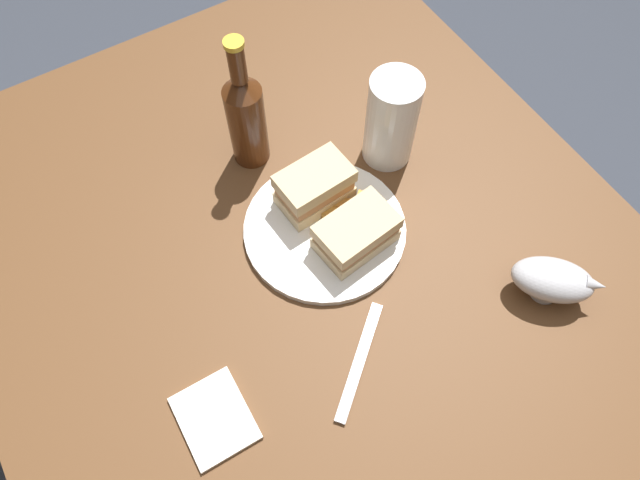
{
  "coord_description": "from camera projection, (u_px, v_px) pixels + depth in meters",
  "views": [
    {
      "loc": [
        0.34,
        -0.2,
        1.54
      ],
      "look_at": [
        -0.02,
        0.02,
        0.76
      ],
      "focal_mm": 32.91,
      "sensor_mm": 36.0,
      "label": 1
    }
  ],
  "objects": [
    {
      "name": "potato_wedge_right_edge",
      "position": [
        360.0,
        207.0,
        0.93
      ],
      "size": [
        0.05,
        0.05,
        0.02
      ],
      "primitive_type": "cube",
      "rotation": [
        0.0,
        0.0,
        5.44
      ],
      "color": "gold",
      "rests_on": "plate"
    },
    {
      "name": "cider_bottle",
      "position": [
        246.0,
        117.0,
        0.92
      ],
      "size": [
        0.06,
        0.06,
        0.25
      ],
      "color": "#47230F",
      "rests_on": "dining_table"
    },
    {
      "name": "pint_glass",
      "position": [
        391.0,
        125.0,
        0.94
      ],
      "size": [
        0.08,
        0.08,
        0.17
      ],
      "color": "white",
      "rests_on": "dining_table"
    },
    {
      "name": "potato_wedge_front",
      "position": [
        333.0,
        210.0,
        0.93
      ],
      "size": [
        0.04,
        0.05,
        0.02
      ],
      "primitive_type": "cube",
      "rotation": [
        0.0,
        0.0,
        1.22
      ],
      "color": "#B77F33",
      "rests_on": "plate"
    },
    {
      "name": "potato_wedge_left_edge",
      "position": [
        360.0,
        226.0,
        0.91
      ],
      "size": [
        0.03,
        0.05,
        0.02
      ],
      "primitive_type": "cube",
      "rotation": [
        0.0,
        0.0,
        1.69
      ],
      "color": "gold",
      "rests_on": "plate"
    },
    {
      "name": "potato_wedge_middle",
      "position": [
        339.0,
        205.0,
        0.93
      ],
      "size": [
        0.05,
        0.05,
        0.02
      ],
      "primitive_type": "cube",
      "rotation": [
        0.0,
        0.0,
        4.05
      ],
      "color": "#AD702D",
      "rests_on": "plate"
    },
    {
      "name": "potato_wedge_back",
      "position": [
        349.0,
        214.0,
        0.92
      ],
      "size": [
        0.04,
        0.04,
        0.02
      ],
      "primitive_type": "cube",
      "rotation": [
        0.0,
        0.0,
        2.38
      ],
      "color": "#B77F33",
      "rests_on": "plate"
    },
    {
      "name": "plate",
      "position": [
        325.0,
        229.0,
        0.92
      ],
      "size": [
        0.26,
        0.26,
        0.01
      ],
      "primitive_type": "cylinder",
      "color": "white",
      "rests_on": "dining_table"
    },
    {
      "name": "ground_plane",
      "position": [
        317.0,
        388.0,
        1.54
      ],
      "size": [
        6.0,
        6.0,
        0.0
      ],
      "primitive_type": "plane",
      "color": "#333842"
    },
    {
      "name": "dining_table",
      "position": [
        316.0,
        344.0,
        1.22
      ],
      "size": [
        1.21,
        0.99,
        0.73
      ],
      "primitive_type": "cube",
      "color": "brown",
      "rests_on": "ground"
    },
    {
      "name": "napkin",
      "position": [
        215.0,
        418.0,
        0.79
      ],
      "size": [
        0.11,
        0.09,
        0.01
      ],
      "primitive_type": "cube",
      "rotation": [
        0.0,
        0.0,
        -0.02
      ],
      "color": "silver",
      "rests_on": "dining_table"
    },
    {
      "name": "sandwich_half_right",
      "position": [
        315.0,
        187.0,
        0.91
      ],
      "size": [
        0.08,
        0.12,
        0.07
      ],
      "color": "#CCB284",
      "rests_on": "plate"
    },
    {
      "name": "gravy_boat",
      "position": [
        554.0,
        280.0,
        0.84
      ],
      "size": [
        0.13,
        0.13,
        0.07
      ],
      "color": "#B7B7BC",
      "rests_on": "dining_table"
    },
    {
      "name": "sandwich_half_left",
      "position": [
        356.0,
        233.0,
        0.88
      ],
      "size": [
        0.09,
        0.13,
        0.06
      ],
      "color": "#CCB284",
      "rests_on": "plate"
    },
    {
      "name": "fork",
      "position": [
        359.0,
        361.0,
        0.83
      ],
      "size": [
        0.13,
        0.15,
        0.01
      ],
      "primitive_type": "cube",
      "rotation": [
        0.0,
        0.0,
        2.26
      ],
      "color": "silver",
      "rests_on": "dining_table"
    }
  ]
}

